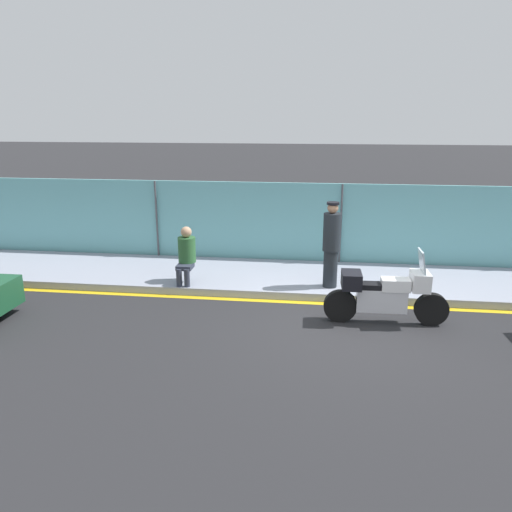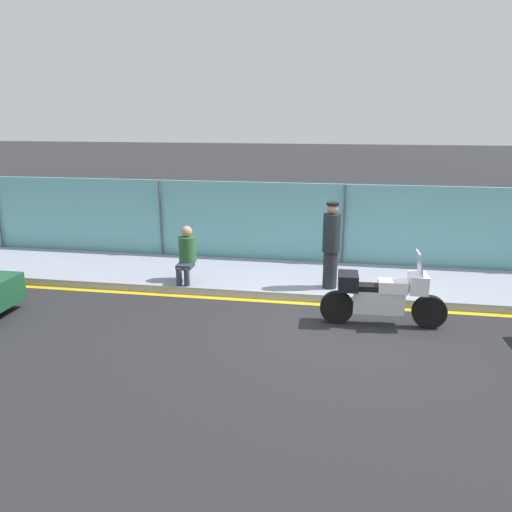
% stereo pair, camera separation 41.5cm
% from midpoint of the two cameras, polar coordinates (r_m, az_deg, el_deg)
% --- Properties ---
extents(ground_plane, '(120.00, 120.00, 0.00)m').
position_cam_midpoint_polar(ground_plane, '(9.42, 10.90, -8.18)').
color(ground_plane, '#262628').
extents(sidewalk, '(35.41, 2.48, 0.17)m').
position_cam_midpoint_polar(sidewalk, '(11.72, 10.74, -2.86)').
color(sidewalk, '#8E93A3').
rests_on(sidewalk, ground_plane).
extents(curb_paint_stripe, '(35.41, 0.18, 0.01)m').
position_cam_midpoint_polar(curb_paint_stripe, '(10.50, 10.81, -5.58)').
color(curb_paint_stripe, gold).
rests_on(curb_paint_stripe, ground_plane).
extents(storefront_fence, '(33.64, 0.17, 2.15)m').
position_cam_midpoint_polar(storefront_fence, '(12.74, 10.90, 3.27)').
color(storefront_fence, '#6BB2B7').
rests_on(storefront_fence, ground_plane).
extents(motorcycle, '(2.30, 0.53, 1.44)m').
position_cam_midpoint_polar(motorcycle, '(9.54, 15.43, -4.43)').
color(motorcycle, black).
rests_on(motorcycle, ground_plane).
extents(officer_standing, '(0.37, 0.37, 1.86)m').
position_cam_midpoint_polar(officer_standing, '(10.74, 9.68, 1.27)').
color(officer_standing, '#1E2328').
rests_on(officer_standing, sidewalk).
extents(person_seated_on_curb, '(0.39, 0.66, 1.25)m').
position_cam_midpoint_polar(person_seated_on_curb, '(11.18, -6.88, 0.52)').
color(person_seated_on_curb, '#2D3342').
rests_on(person_seated_on_curb, sidewalk).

